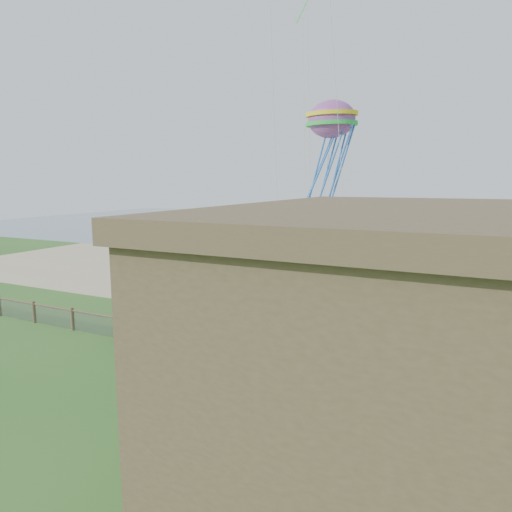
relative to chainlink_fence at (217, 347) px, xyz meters
name	(u,v)px	position (x,y,z in m)	size (l,w,h in m)	color
ground	(125,419)	(0.00, -6.00, -0.55)	(160.00, 160.00, 0.00)	#2A541D
sand_beach	(325,286)	(0.00, 16.00, -0.55)	(72.00, 20.00, 0.02)	tan
ocean	(408,231)	(0.00, 60.00, -0.55)	(160.00, 68.00, 0.02)	slate
chainlink_fence	(217,347)	(0.00, 0.00, 0.00)	(36.20, 0.20, 1.25)	#50382D
picnic_table	(249,367)	(2.13, -1.00, -0.18)	(1.77, 1.34, 0.75)	brown
octopus_kite	(331,148)	(1.73, 10.94, 9.39)	(3.24, 2.28, 6.66)	#FF284E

